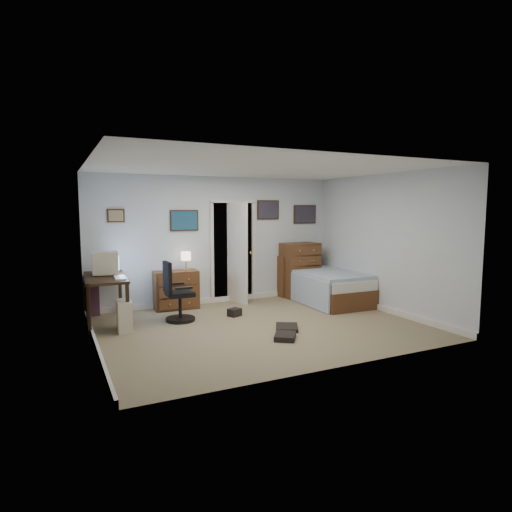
{
  "coord_description": "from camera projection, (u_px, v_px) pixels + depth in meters",
  "views": [
    {
      "loc": [
        -2.95,
        -5.99,
        1.87
      ],
      "look_at": [
        0.06,
        0.3,
        1.1
      ],
      "focal_mm": 30.0,
      "sensor_mm": 36.0,
      "label": 1
    }
  ],
  "objects": [
    {
      "name": "floor",
      "position": [
        260.0,
        327.0,
        6.84
      ],
      "size": [
        5.0,
        4.0,
        0.02
      ],
      "primitive_type": "cube",
      "color": "gray",
      "rests_on": "ground"
    },
    {
      "name": "computer_desk",
      "position": [
        99.0,
        288.0,
        6.89
      ],
      "size": [
        0.71,
        1.4,
        0.79
      ],
      "rotation": [
        0.0,
        0.0,
        -0.06
      ],
      "color": "#311E10",
      "rests_on": "floor"
    },
    {
      "name": "crt_monitor",
      "position": [
        105.0,
        263.0,
        7.02
      ],
      "size": [
        0.43,
        0.4,
        0.38
      ],
      "rotation": [
        0.0,
        0.0,
        -0.06
      ],
      "color": "beige",
      "rests_on": "computer_desk"
    },
    {
      "name": "keyboard",
      "position": [
        120.0,
        278.0,
        6.66
      ],
      "size": [
        0.18,
        0.43,
        0.03
      ],
      "primitive_type": "cube",
      "rotation": [
        0.0,
        0.0,
        -0.06
      ],
      "color": "beige",
      "rests_on": "computer_desk"
    },
    {
      "name": "pc_tower",
      "position": [
        125.0,
        316.0,
        6.56
      ],
      "size": [
        0.24,
        0.45,
        0.47
      ],
      "rotation": [
        0.0,
        0.0,
        -0.06
      ],
      "color": "beige",
      "rests_on": "floor"
    },
    {
      "name": "office_chair",
      "position": [
        177.0,
        298.0,
        7.11
      ],
      "size": [
        0.5,
        0.5,
        1.01
      ],
      "rotation": [
        0.0,
        0.0,
        0.02
      ],
      "color": "black",
      "rests_on": "floor"
    },
    {
      "name": "media_stack",
      "position": [
        94.0,
        294.0,
        7.51
      ],
      "size": [
        0.16,
        0.16,
        0.78
      ],
      "primitive_type": "cube",
      "rotation": [
        0.0,
        0.0,
        -0.06
      ],
      "color": "maroon",
      "rests_on": "floor"
    },
    {
      "name": "low_dresser",
      "position": [
        176.0,
        290.0,
        8.01
      ],
      "size": [
        0.83,
        0.45,
        0.72
      ],
      "primitive_type": "cube",
      "rotation": [
        0.0,
        0.0,
        -0.05
      ],
      "color": "#552C1A",
      "rests_on": "floor"
    },
    {
      "name": "table_lamp",
      "position": [
        186.0,
        257.0,
        8.03
      ],
      "size": [
        0.19,
        0.19,
        0.35
      ],
      "rotation": [
        0.0,
        0.0,
        -0.05
      ],
      "color": "gold",
      "rests_on": "low_dresser"
    },
    {
      "name": "doorway",
      "position": [
        227.0,
        251.0,
        8.91
      ],
      "size": [
        0.96,
        1.12,
        2.05
      ],
      "color": "black",
      "rests_on": "floor"
    },
    {
      "name": "tall_dresser",
      "position": [
        300.0,
        270.0,
        9.12
      ],
      "size": [
        0.81,
        0.5,
        1.15
      ],
      "primitive_type": "cube",
      "rotation": [
        0.0,
        0.0,
        0.06
      ],
      "color": "#552C1A",
      "rests_on": "floor"
    },
    {
      "name": "headboard_bookcase",
      "position": [
        299.0,
        274.0,
        9.26
      ],
      "size": [
        0.97,
        0.29,
        0.87
      ],
      "rotation": [
        0.0,
        0.0,
        0.04
      ],
      "color": "#552C1A",
      "rests_on": "floor"
    },
    {
      "name": "bed",
      "position": [
        324.0,
        286.0,
        8.66
      ],
      "size": [
        1.16,
        2.1,
        0.68
      ],
      "rotation": [
        0.0,
        0.0,
        -0.02
      ],
      "color": "#552C1A",
      "rests_on": "floor"
    },
    {
      "name": "wall_posters",
      "position": [
        243.0,
        215.0,
        8.66
      ],
      "size": [
        4.38,
        0.04,
        0.6
      ],
      "color": "#331E11",
      "rests_on": "floor"
    },
    {
      "name": "floor_clutter",
      "position": [
        273.0,
        327.0,
        6.66
      ],
      "size": [
        0.8,
        1.9,
        0.13
      ],
      "rotation": [
        0.0,
        0.0,
        0.37
      ],
      "color": "black",
      "rests_on": "floor"
    }
  ]
}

